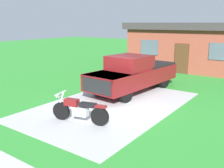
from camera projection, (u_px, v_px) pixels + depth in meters
ground_plane at (112, 105)px, 11.04m from camera, size 80.00×80.00×0.00m
driveway_pad at (112, 105)px, 11.03m from camera, size 5.00×8.06×0.01m
motorcycle at (79, 110)px, 9.04m from camera, size 2.17×0.87×1.09m
pickup_truck at (134, 73)px, 13.14m from camera, size 2.44×5.76×1.90m
neighbor_house at (194, 45)px, 19.56m from camera, size 9.60×5.60×3.50m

